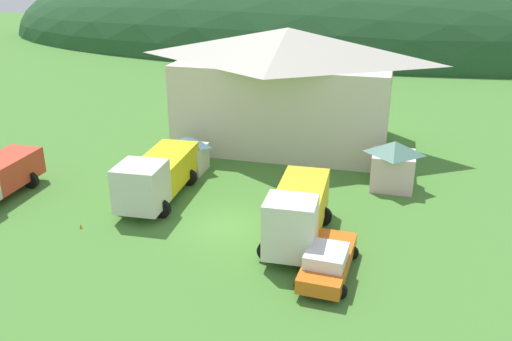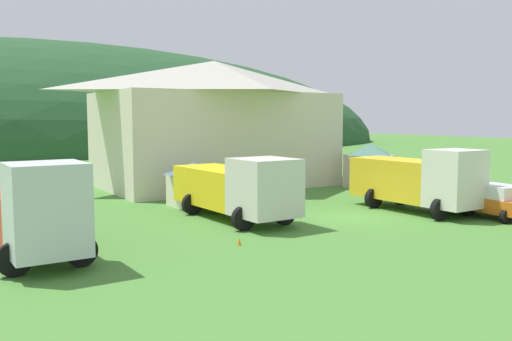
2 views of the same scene
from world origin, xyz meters
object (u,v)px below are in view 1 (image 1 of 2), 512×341
object	(u,v)px
depot_building	(287,85)
play_shed_cream	(187,153)
service_pickup_orange	(328,260)
traffic_cone_near_pickup	(81,228)
play_shed_pink	(393,164)
flatbed_truck_yellow	(156,175)
heavy_rig_striped	(298,212)

from	to	relation	value
depot_building	play_shed_cream	world-z (taller)	depot_building
service_pickup_orange	depot_building	bearing A→B (deg)	-159.17
depot_building	traffic_cone_near_pickup	size ratio (longest dim) A/B	30.65
play_shed_cream	service_pickup_orange	distance (m)	15.74
service_pickup_orange	play_shed_pink	bearing A→B (deg)	170.50
service_pickup_orange	traffic_cone_near_pickup	world-z (taller)	service_pickup_orange
play_shed_cream	traffic_cone_near_pickup	size ratio (longest dim) A/B	4.78
flatbed_truck_yellow	traffic_cone_near_pickup	size ratio (longest dim) A/B	14.69
play_shed_pink	traffic_cone_near_pickup	size ratio (longest dim) A/B	5.68
heavy_rig_striped	traffic_cone_near_pickup	distance (m)	12.12
depot_building	play_shed_pink	size ratio (longest dim) A/B	5.39
flatbed_truck_yellow	play_shed_pink	bearing A→B (deg)	109.47
play_shed_pink	flatbed_truck_yellow	distance (m)	15.06
depot_building	service_pickup_orange	size ratio (longest dim) A/B	3.27
depot_building	flatbed_truck_yellow	size ratio (longest dim) A/B	2.09
depot_building	play_shed_pink	world-z (taller)	depot_building
heavy_rig_striped	play_shed_cream	bearing A→B (deg)	-132.45
depot_building	flatbed_truck_yellow	bearing A→B (deg)	-112.57
heavy_rig_striped	service_pickup_orange	size ratio (longest dim) A/B	1.41
depot_building	traffic_cone_near_pickup	distance (m)	19.82
play_shed_cream	traffic_cone_near_pickup	distance (m)	10.10
flatbed_truck_yellow	service_pickup_orange	xyz separation A→B (m)	(11.33, -5.86, -0.82)
play_shed_cream	heavy_rig_striped	bearing A→B (deg)	-40.80
play_shed_pink	heavy_rig_striped	xyz separation A→B (m)	(-4.62, -8.68, 0.12)
play_shed_pink	service_pickup_orange	world-z (taller)	play_shed_pink
depot_building	play_shed_cream	distance (m)	10.11
play_shed_cream	service_pickup_orange	bearing A→B (deg)	-43.95
flatbed_truck_yellow	depot_building	bearing A→B (deg)	154.70
depot_building	service_pickup_orange	xyz separation A→B (m)	(5.96, -18.78, -3.85)
depot_building	traffic_cone_near_pickup	bearing A→B (deg)	-114.30
flatbed_truck_yellow	traffic_cone_near_pickup	distance (m)	5.54
play_shed_cream	play_shed_pink	size ratio (longest dim) A/B	0.84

